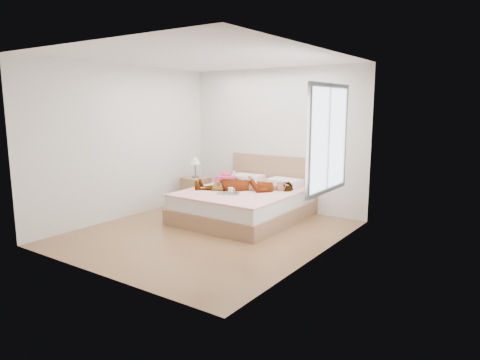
{
  "coord_description": "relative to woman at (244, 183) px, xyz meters",
  "views": [
    {
      "loc": [
        3.99,
        -4.92,
        1.94
      ],
      "look_at": [
        0.0,
        0.85,
        0.7
      ],
      "focal_mm": 32.0,
      "sensor_mm": 36.0,
      "label": 1
    }
  ],
  "objects": [
    {
      "name": "ground",
      "position": [
        0.02,
        -1.02,
        -0.63
      ],
      "size": [
        4.0,
        4.0,
        0.0
      ],
      "primitive_type": "plane",
      "color": "#4F2F18",
      "rests_on": "ground"
    },
    {
      "name": "woman",
      "position": [
        0.0,
        0.0,
        0.0
      ],
      "size": [
        1.77,
        1.35,
        0.23
      ],
      "primitive_type": "imported",
      "rotation": [
        0.0,
        0.0,
        -1.08
      ],
      "color": "silver",
      "rests_on": "bed"
    },
    {
      "name": "hair",
      "position": [
        -0.57,
        0.45,
        -0.07
      ],
      "size": [
        0.5,
        0.6,
        0.09
      ],
      "primitive_type": "ellipsoid",
      "rotation": [
        0.0,
        0.0,
        -0.03
      ],
      "color": "black",
      "rests_on": "bed"
    },
    {
      "name": "phone",
      "position": [
        -0.5,
        0.4,
        0.08
      ],
      "size": [
        0.09,
        0.11,
        0.06
      ],
      "primitive_type": "cube",
      "rotation": [
        0.44,
        0.0,
        0.5
      ],
      "color": "silver",
      "rests_on": "bed"
    },
    {
      "name": "room_shell",
      "position": [
        1.8,
        -0.72,
        0.87
      ],
      "size": [
        4.0,
        4.0,
        4.0
      ],
      "color": "white",
      "rests_on": "ground"
    },
    {
      "name": "bed",
      "position": [
        0.02,
        0.02,
        -0.35
      ],
      "size": [
        1.8,
        2.08,
        1.0
      ],
      "color": "brown",
      "rests_on": "ground"
    },
    {
      "name": "towel",
      "position": [
        -0.68,
        0.4,
        -0.04
      ],
      "size": [
        0.45,
        0.42,
        0.19
      ],
      "color": "#F84374",
      "rests_on": "bed"
    },
    {
      "name": "magazine",
      "position": [
        -0.01,
        -0.47,
        -0.11
      ],
      "size": [
        0.45,
        0.39,
        0.02
      ],
      "color": "silver",
      "rests_on": "bed"
    },
    {
      "name": "coffee_mug",
      "position": [
        -0.01,
        -0.39,
        -0.07
      ],
      "size": [
        0.13,
        0.1,
        0.1
      ],
      "color": "white",
      "rests_on": "bed"
    },
    {
      "name": "plush_toy",
      "position": [
        -0.35,
        -0.26,
        -0.05
      ],
      "size": [
        0.19,
        0.25,
        0.13
      ],
      "color": "black",
      "rests_on": "bed"
    },
    {
      "name": "nightstand",
      "position": [
        -1.29,
        0.23,
        -0.3
      ],
      "size": [
        0.51,
        0.47,
        0.99
      ],
      "color": "brown",
      "rests_on": "ground"
    }
  ]
}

